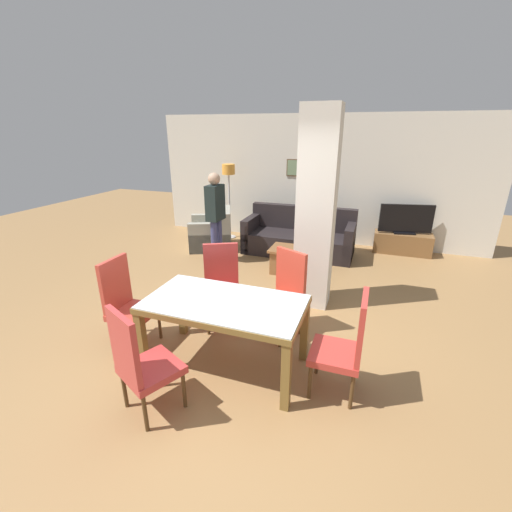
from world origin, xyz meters
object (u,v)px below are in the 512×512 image
coffee_table (291,260)px  standing_person (215,212)px  tv_screen (406,220)px  tv_stand (402,243)px  dining_chair_far_right (284,292)px  dining_chair_far_left (222,284)px  dining_chair_head_left (126,301)px  floor_lamp (229,177)px  sofa (299,238)px  dining_chair_head_right (346,344)px  dining_table (225,315)px  armchair (213,234)px  dining_chair_near_left (140,361)px  bottle (302,246)px

coffee_table → standing_person: standing_person is taller
tv_screen → tv_stand: bearing=180.0°
dining_chair_far_right → tv_screen: 3.91m
dining_chair_far_right → dining_chair_far_left: (-0.81, -0.05, 0.00)m
dining_chair_head_left → floor_lamp: (-0.58, 4.26, 0.84)m
sofa → dining_chair_head_right: bearing=109.0°
dining_table → armchair: armchair is taller
dining_table → armchair: size_ratio=1.39×
coffee_table → standing_person: size_ratio=0.44×
dining_chair_near_left → dining_table: bearing=90.0°
bottle → tv_screen: tv_screen is taller
dining_table → sofa: size_ratio=0.75×
tv_screen → floor_lamp: bearing=-8.9°
dining_chair_near_left → bottle: dining_chair_near_left is taller
standing_person → dining_chair_far_right: bearing=46.5°
dining_chair_far_left → dining_chair_far_right: bearing=156.4°
dining_chair_near_left → sofa: (0.33, 4.62, -0.24)m
dining_table → dining_chair_near_left: bearing=-115.5°
dining_chair_head_left → dining_chair_far_left: 1.15m
bottle → standing_person: bearing=173.5°
dining_chair_head_right → tv_stand: (0.70, 4.45, -0.34)m
dining_table → dining_chair_head_left: dining_chair_head_left is taller
dining_chair_near_left → standing_person: size_ratio=0.63×
coffee_table → tv_screen: (1.89, 1.74, 0.48)m
dining_chair_far_right → tv_screen: bearing=-87.2°
dining_chair_near_left → armchair: 4.59m
dining_chair_head_left → coffee_table: bearing=154.8°
tv_stand → bottle: bearing=-132.2°
dining_chair_head_left → sofa: (1.17, 3.77, -0.24)m
dining_chair_head_left → floor_lamp: floor_lamp is taller
armchair → dining_table: bearing=-175.4°
dining_chair_head_right → dining_chair_near_left: same height
dining_chair_near_left → coffee_table: dining_chair_near_left is taller
dining_chair_head_right → standing_person: (-2.67, 2.79, 0.42)m
sofa → tv_screen: tv_screen is taller
sofa → armchair: 1.83m
dining_chair_head_right → dining_chair_far_left: (-1.62, 0.79, 0.00)m
dining_chair_near_left → dining_chair_head_left: bearing=160.3°
dining_table → coffee_table: (0.03, 2.71, -0.38)m
dining_chair_near_left → coffee_table: 3.60m
sofa → tv_screen: bearing=-161.3°
tv_stand → standing_person: bearing=-153.7°
bottle → standing_person: size_ratio=0.17×
dining_chair_far_right → dining_chair_near_left: (-0.81, -1.69, 0.00)m
dining_chair_far_left → standing_person: 2.29m
sofa → standing_person: bearing=35.8°
dining_table → tv_stand: dining_table is taller
dining_chair_far_left → tv_stand: 4.34m
dining_chair_far_right → floor_lamp: size_ratio=0.63×
armchair → bottle: 2.32m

